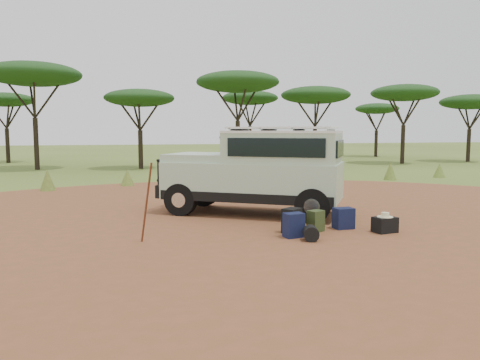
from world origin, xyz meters
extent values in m
plane|color=#546624|center=(0.00, 0.00, 0.00)|extent=(140.00, 140.00, 0.00)
cylinder|color=brown|center=(0.00, 0.00, 0.00)|extent=(23.00, 23.00, 0.01)
cone|color=#546624|center=(-6.00, 8.30, 0.42)|extent=(0.60, 0.60, 0.85)
cone|color=#546624|center=(-3.00, 9.20, 0.35)|extent=(0.60, 0.60, 0.70)
cone|color=#546624|center=(0.00, 8.80, 0.45)|extent=(0.60, 0.60, 0.90)
cone|color=#546624|center=(3.00, 8.40, 0.40)|extent=(0.60, 0.60, 0.80)
cone|color=#546624|center=(6.00, 9.10, 0.38)|extent=(0.60, 0.60, 0.75)
cone|color=#546624|center=(9.00, 8.50, 0.42)|extent=(0.60, 0.60, 0.85)
cone|color=#546624|center=(12.00, 8.90, 0.35)|extent=(0.60, 0.60, 0.70)
cylinder|color=black|center=(-8.00, 19.00, 1.53)|extent=(0.28, 0.28, 3.06)
ellipsoid|color=#133413|center=(-8.00, 19.00, 5.58)|extent=(5.50, 5.50, 1.38)
cylinder|color=black|center=(-2.00, 18.20, 1.17)|extent=(0.28, 0.28, 2.34)
ellipsoid|color=#133413|center=(-2.00, 18.20, 4.26)|extent=(4.20, 4.20, 1.05)
cylinder|color=black|center=(4.00, 17.80, 1.46)|extent=(0.28, 0.28, 2.93)
ellipsoid|color=#133413|center=(4.00, 17.80, 5.33)|extent=(5.20, 5.20, 1.30)
cylinder|color=black|center=(10.00, 19.50, 1.30)|extent=(0.28, 0.28, 2.61)
ellipsoid|color=#133413|center=(10.00, 19.50, 4.76)|extent=(4.80, 4.80, 1.20)
cylinder|color=black|center=(16.00, 18.00, 1.35)|extent=(0.28, 0.28, 2.70)
ellipsoid|color=#133413|center=(16.00, 18.00, 4.92)|extent=(4.60, 4.60, 1.15)
cylinder|color=black|center=(22.00, 18.60, 1.22)|extent=(0.28, 0.28, 2.43)
ellipsoid|color=#133413|center=(22.00, 18.60, 4.43)|extent=(4.40, 4.40, 1.10)
cylinder|color=black|center=(-11.00, 26.00, 1.24)|extent=(0.28, 0.28, 2.48)
ellipsoid|color=#133413|center=(-11.00, 26.00, 4.51)|extent=(4.00, 4.00, 1.00)
cylinder|color=black|center=(7.00, 25.50, 1.35)|extent=(0.28, 0.28, 2.70)
ellipsoid|color=#133413|center=(7.00, 25.50, 4.92)|extent=(4.50, 4.50, 1.12)
cylinder|color=black|center=(19.00, 26.50, 1.17)|extent=(0.28, 0.28, 2.34)
ellipsoid|color=#133413|center=(19.00, 26.50, 4.26)|extent=(3.80, 3.80, 0.95)
cube|color=#A8C2A5|center=(0.22, 1.46, 0.94)|extent=(5.05, 4.18, 1.00)
cube|color=black|center=(0.22, 1.46, 0.57)|extent=(4.99, 4.17, 0.25)
cube|color=#A8C2A5|center=(0.93, 1.00, 1.84)|extent=(3.48, 3.15, 0.79)
cube|color=white|center=(0.93, 1.00, 2.26)|extent=(3.50, 3.19, 0.06)
cube|color=white|center=(0.93, 1.00, 2.37)|extent=(3.24, 2.96, 0.05)
cube|color=#A8C2A5|center=(-1.05, 2.26, 1.55)|extent=(2.46, 2.48, 0.21)
cube|color=black|center=(-0.29, 1.78, 1.88)|extent=(1.00, 1.44, 0.55)
cube|color=black|center=(0.42, 0.20, 1.88)|extent=(2.13, 1.37, 0.47)
cube|color=black|center=(1.44, 1.81, 1.88)|extent=(2.13, 1.37, 0.47)
cube|color=black|center=(2.19, 0.20, 1.84)|extent=(0.88, 1.35, 0.43)
cube|color=black|center=(-1.84, 2.76, 0.63)|extent=(1.15, 1.69, 0.36)
cylinder|color=black|center=(-1.95, 2.83, 1.47)|extent=(0.79, 1.19, 0.07)
cylinder|color=black|center=(-1.95, 2.83, 0.92)|extent=(0.79, 1.19, 0.07)
cylinder|color=silver|center=(-2.12, 2.59, 1.26)|extent=(0.19, 0.24, 0.23)
cylinder|color=silver|center=(-1.81, 3.09, 1.26)|extent=(0.19, 0.24, 0.23)
cube|color=white|center=(-1.91, 2.80, 0.76)|extent=(0.27, 0.40, 0.13)
cylinder|color=black|center=(0.27, 2.51, 1.76)|extent=(0.12, 0.12, 0.87)
cylinder|color=black|center=(-1.75, 1.70, 0.44)|extent=(0.91, 0.72, 0.88)
cylinder|color=black|center=(-0.84, 3.13, 0.44)|extent=(0.91, 0.72, 0.88)
cylinder|color=black|center=(1.27, -0.22, 0.44)|extent=(0.91, 0.72, 0.88)
cylinder|color=black|center=(2.18, 1.21, 0.44)|extent=(0.91, 0.72, 0.88)
cylinder|color=#5F2816|center=(-2.84, -1.29, 0.83)|extent=(0.26, 0.39, 1.67)
cube|color=black|center=(0.38, -1.12, 0.28)|extent=(0.51, 0.49, 0.56)
cube|color=#13173C|center=(0.25, -1.56, 0.27)|extent=(0.45, 0.35, 0.54)
cube|color=#303F1D|center=(0.95, -1.13, 0.24)|extent=(0.43, 0.38, 0.49)
cube|color=#13173C|center=(1.71, -1.00, 0.25)|extent=(0.45, 0.35, 0.50)
cube|color=black|center=(2.42, -1.62, 0.18)|extent=(0.56, 0.44, 0.36)
cylinder|color=black|center=(0.48, -1.96, 0.16)|extent=(0.40, 0.40, 0.32)
cylinder|color=beige|center=(2.42, -1.62, 0.36)|extent=(0.36, 0.36, 0.01)
cylinder|color=beige|center=(2.42, -1.62, 0.42)|extent=(0.18, 0.18, 0.09)
camera|label=1|loc=(-3.39, -10.84, 2.29)|focal=35.00mm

